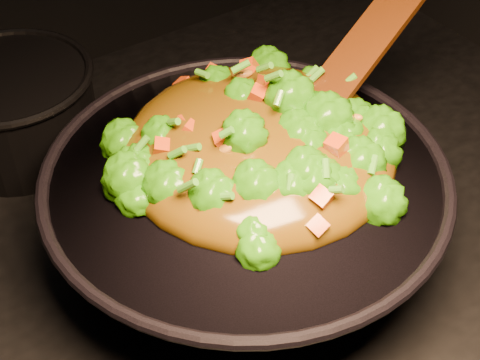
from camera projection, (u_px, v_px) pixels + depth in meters
wok at (245, 214)px, 0.78m from camera, size 0.45×0.45×0.11m
stir_fry at (259, 117)px, 0.73m from camera, size 0.35×0.35×0.10m
spatula at (343, 74)px, 0.78m from camera, size 0.29×0.12×0.12m
back_pot at (15, 110)px, 0.91m from camera, size 0.26×0.26×0.11m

